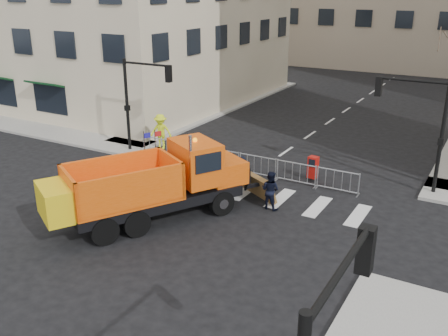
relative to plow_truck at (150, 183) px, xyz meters
The scene contains 11 objects.
ground 2.23m from the plow_truck, 33.21° to the right, with size 120.00×120.00×0.00m, color black.
sidewalk_back 7.94m from the plow_truck, 80.75° to the left, with size 64.00×5.00×0.15m, color gray.
traffic_light_left 9.55m from the plow_truck, 135.29° to the left, with size 0.18×0.18×5.40m, color black.
traffic_light_right 13.10m from the plow_truck, 41.68° to the left, with size 0.18×0.18×5.40m, color black.
crowd_barriers 6.89m from the plow_truck, 85.77° to the left, with size 12.60×0.60×1.10m, color #9EA0A5, non-canonical shape.
plow_truck is the anchor object (origin of this frame).
cop_a 5.14m from the plow_truck, 69.95° to the left, with size 0.62×0.41×1.70m, color black.
cop_b 5.19m from the plow_truck, 42.58° to the left, with size 0.84×0.65×1.73m, color black.
cop_c 4.15m from the plow_truck, 66.19° to the left, with size 1.19×0.49×2.03m, color black.
worker 9.23m from the plow_truck, 124.09° to the left, with size 1.33×0.77×2.07m, color #E3F71D.
newspaper_box 8.73m from the plow_truck, 60.91° to the left, with size 0.45×0.40×1.10m, color #AC120D.
Camera 1 is at (10.69, -13.98, 9.19)m, focal length 40.00 mm.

